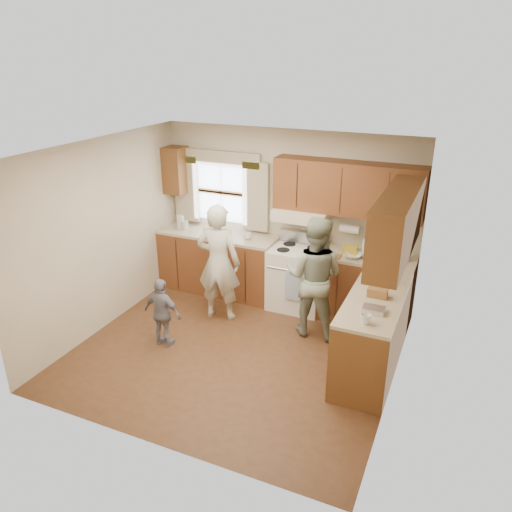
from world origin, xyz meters
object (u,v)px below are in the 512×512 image
at_px(stove, 298,277).
at_px(child, 163,313).
at_px(woman_left, 219,263).
at_px(woman_right, 314,277).

distance_m(stove, child, 2.05).
distance_m(stove, woman_left, 1.21).
height_order(stove, woman_left, woman_left).
xyz_separation_m(stove, woman_right, (0.43, -0.62, 0.34)).
relative_size(woman_right, child, 1.77).
bearing_deg(child, stove, -121.55).
relative_size(woman_left, child, 1.81).
relative_size(stove, woman_left, 0.65).
xyz_separation_m(woman_left, child, (-0.31, -0.93, -0.37)).
bearing_deg(stove, woman_right, -55.20).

